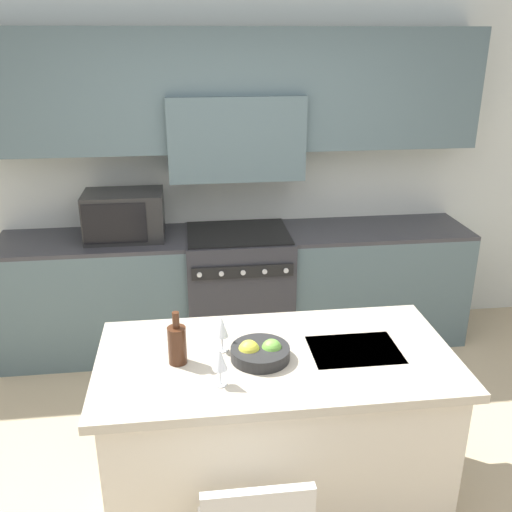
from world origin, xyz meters
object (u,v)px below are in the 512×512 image
object	(u,v)px
wine_bottle	(177,344)
wine_glass_near	(220,360)
wine_glass_far	(222,328)
fruit_bowl	(260,352)
microwave	(124,216)
range_stove	(239,289)

from	to	relation	value
wine_bottle	wine_glass_near	size ratio (longest dim) A/B	1.45
wine_bottle	wine_glass_far	distance (m)	0.23
wine_glass_far	fruit_bowl	xyz separation A→B (m)	(0.18, -0.10, -0.09)
wine_glass_near	wine_glass_far	xyz separation A→B (m)	(0.03, 0.29, 0.00)
microwave	fruit_bowl	size ratio (longest dim) A/B	1.99
wine_bottle	fruit_bowl	xyz separation A→B (m)	(0.39, -0.02, -0.07)
range_stove	fruit_bowl	bearing A→B (deg)	-91.91
wine_glass_near	range_stove	bearing A→B (deg)	82.20
microwave	range_stove	bearing A→B (deg)	-1.28
range_stove	wine_bottle	distance (m)	1.82
wine_glass_near	fruit_bowl	bearing A→B (deg)	43.84
wine_glass_far	fruit_bowl	world-z (taller)	wine_glass_far
wine_glass_far	fruit_bowl	bearing A→B (deg)	-29.48
fruit_bowl	wine_glass_near	bearing A→B (deg)	-136.16
microwave	wine_glass_far	world-z (taller)	microwave
microwave	wine_bottle	world-z (taller)	microwave
microwave	wine_bottle	distance (m)	1.75
range_stove	wine_glass_far	world-z (taller)	wine_glass_far
range_stove	wine_glass_far	size ratio (longest dim) A/B	5.15
wine_bottle	wine_glass_near	distance (m)	0.28
fruit_bowl	wine_bottle	bearing A→B (deg)	177.69
wine_glass_far	wine_bottle	bearing A→B (deg)	-159.00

